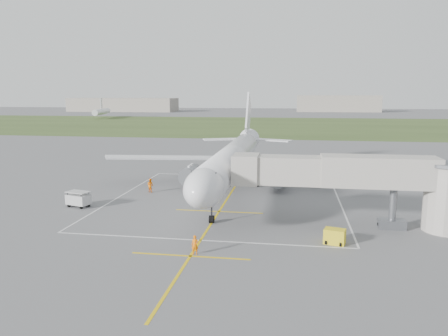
% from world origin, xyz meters
% --- Properties ---
extents(ground, '(700.00, 700.00, 0.00)m').
position_xyz_m(ground, '(0.00, 0.00, 0.00)').
color(ground, '#59595B').
rests_on(ground, ground).
extents(grass_strip, '(700.00, 120.00, 0.02)m').
position_xyz_m(grass_strip, '(0.00, 130.00, 0.01)').
color(grass_strip, '#364A20').
rests_on(grass_strip, ground).
extents(apron_markings, '(28.20, 60.00, 0.01)m').
position_xyz_m(apron_markings, '(0.00, -5.82, 0.01)').
color(apron_markings, '#E3BA0D').
rests_on(apron_markings, ground).
extents(airliner, '(38.93, 46.75, 13.52)m').
position_xyz_m(airliner, '(-0.00, 0.75, 4.39)').
color(airliner, silver).
rests_on(airliner, ground).
extents(jet_bridge, '(23.40, 5.00, 7.20)m').
position_xyz_m(jet_bridge, '(15.72, -13.50, 4.74)').
color(jet_bridge, '#9D978E').
rests_on(jet_bridge, ground).
extents(gpu_unit, '(2.06, 1.68, 1.36)m').
position_xyz_m(gpu_unit, '(12.00, -19.03, 0.67)').
color(gpu_unit, yellow).
rests_on(gpu_unit, ground).
extents(baggage_cart, '(3.00, 2.28, 1.85)m').
position_xyz_m(baggage_cart, '(-16.76, -10.55, 0.95)').
color(baggage_cart, '#B3B3B3').
rests_on(baggage_cart, ground).
extents(ramp_worker_nose, '(0.61, 0.41, 1.63)m').
position_xyz_m(ramp_worker_nose, '(0.30, -23.53, 0.81)').
color(ramp_worker_nose, orange).
rests_on(ramp_worker_nose, ground).
extents(ramp_worker_wing, '(1.14, 1.04, 1.89)m').
position_xyz_m(ramp_worker_wing, '(-10.90, -1.65, 0.94)').
color(ramp_worker_wing, orange).
rests_on(ramp_worker_wing, ground).
extents(distant_hangars, '(345.00, 49.00, 12.00)m').
position_xyz_m(distant_hangars, '(-16.15, 265.19, 5.17)').
color(distant_hangars, gray).
rests_on(distant_hangars, ground).
extents(distant_aircraft, '(224.09, 41.61, 8.85)m').
position_xyz_m(distant_aircraft, '(4.95, 180.57, 3.59)').
color(distant_aircraft, silver).
rests_on(distant_aircraft, ground).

